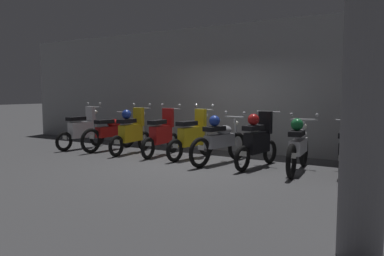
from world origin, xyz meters
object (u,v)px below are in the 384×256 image
(motorbike_slot_0, at_px, (82,130))
(motorbike_slot_3, at_px, (162,135))
(motorbike_slot_8, at_px, (347,150))
(motorbike_slot_2, at_px, (131,132))
(motorbike_slot_5, at_px, (220,140))
(support_pillar, at_px, (366,82))
(motorbike_slot_4, at_px, (192,137))
(motorbike_slot_6, at_px, (258,141))
(motorbike_slot_1, at_px, (110,132))
(motorbike_slot_7, at_px, (298,146))

(motorbike_slot_0, bearing_deg, motorbike_slot_3, 4.69)
(motorbike_slot_0, xyz_separation_m, motorbike_slot_8, (6.95, 0.27, -0.04))
(motorbike_slot_2, bearing_deg, motorbike_slot_5, -1.35)
(motorbike_slot_2, bearing_deg, support_pillar, -31.20)
(motorbike_slot_3, distance_m, motorbike_slot_4, 0.88)
(motorbike_slot_5, relative_size, motorbike_slot_6, 1.15)
(motorbike_slot_1, height_order, motorbike_slot_8, same)
(motorbike_slot_8, bearing_deg, motorbike_slot_1, -179.45)
(motorbike_slot_6, xyz_separation_m, support_pillar, (2.53, -3.62, 1.12))
(motorbike_slot_5, relative_size, support_pillar, 0.57)
(motorbike_slot_0, xyz_separation_m, motorbike_slot_7, (6.08, 0.04, 0.00))
(motorbike_slot_3, height_order, support_pillar, support_pillar)
(motorbike_slot_2, bearing_deg, motorbike_slot_0, -177.67)
(motorbike_slot_4, bearing_deg, support_pillar, -41.84)
(motorbike_slot_5, relative_size, motorbike_slot_8, 0.99)
(motorbike_slot_6, bearing_deg, motorbike_slot_5, -177.46)
(motorbike_slot_4, bearing_deg, motorbike_slot_2, -174.15)
(motorbike_slot_2, distance_m, motorbike_slot_8, 5.22)
(motorbike_slot_0, relative_size, motorbike_slot_7, 0.86)
(motorbike_slot_5, bearing_deg, motorbike_slot_0, -179.88)
(motorbike_slot_5, bearing_deg, motorbike_slot_8, 5.67)
(motorbike_slot_8, bearing_deg, motorbike_slot_0, -177.79)
(motorbike_slot_8, bearing_deg, motorbike_slot_3, -179.28)
(motorbike_slot_1, height_order, motorbike_slot_4, motorbike_slot_4)
(motorbike_slot_0, height_order, motorbike_slot_5, motorbike_slot_0)
(motorbike_slot_2, relative_size, motorbike_slot_5, 0.87)
(motorbike_slot_5, distance_m, motorbike_slot_8, 2.62)
(motorbike_slot_1, bearing_deg, motorbike_slot_4, 0.87)
(motorbike_slot_1, bearing_deg, motorbike_slot_2, -9.13)
(motorbike_slot_4, bearing_deg, motorbike_slot_3, -177.65)
(motorbike_slot_8, bearing_deg, motorbike_slot_7, -165.41)
(motorbike_slot_8, height_order, support_pillar, support_pillar)
(support_pillar, bearing_deg, motorbike_slot_1, 151.21)
(motorbike_slot_8, distance_m, support_pillar, 4.10)
(motorbike_slot_3, bearing_deg, motorbike_slot_1, -179.88)
(motorbike_slot_3, relative_size, support_pillar, 0.50)
(motorbike_slot_1, distance_m, motorbike_slot_6, 4.35)
(motorbike_slot_3, bearing_deg, motorbike_slot_2, -170.65)
(motorbike_slot_4, bearing_deg, motorbike_slot_8, 0.30)
(motorbike_slot_3, distance_m, support_pillar, 6.49)
(motorbike_slot_3, distance_m, motorbike_slot_8, 4.35)
(motorbike_slot_8, bearing_deg, motorbike_slot_4, -179.70)
(motorbike_slot_4, xyz_separation_m, motorbike_slot_6, (1.73, -0.20, 0.04))
(motorbike_slot_4, xyz_separation_m, motorbike_slot_8, (3.47, 0.02, -0.04))
(motorbike_slot_6, bearing_deg, motorbike_slot_4, 173.37)
(motorbike_slot_6, bearing_deg, motorbike_slot_3, 176.37)
(motorbike_slot_7, xyz_separation_m, motorbike_slot_8, (0.87, 0.23, -0.04))
(motorbike_slot_6, bearing_deg, motorbike_slot_2, 179.62)
(motorbike_slot_2, relative_size, motorbike_slot_6, 1.00)
(motorbike_slot_7, bearing_deg, motorbike_slot_4, 175.43)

